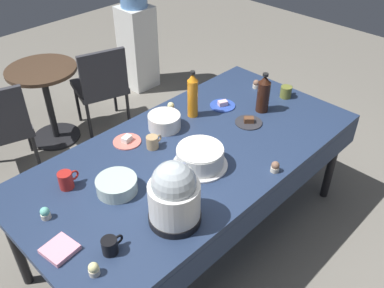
{
  "coord_description": "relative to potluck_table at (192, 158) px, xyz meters",
  "views": [
    {
      "loc": [
        -1.45,
        -1.42,
        2.3
      ],
      "look_at": [
        0.0,
        0.0,
        0.8
      ],
      "focal_mm": 38.95,
      "sensor_mm": 36.0,
      "label": 1
    }
  ],
  "objects": [
    {
      "name": "ground",
      "position": [
        0.0,
        0.0,
        -0.69
      ],
      "size": [
        9.0,
        9.0,
        0.0
      ],
      "primitive_type": "plane",
      "color": "slate"
    },
    {
      "name": "paper_napkin_stack",
      "position": [
        -0.98,
        -0.1,
        0.07
      ],
      "size": [
        0.16,
        0.16,
        0.02
      ],
      "primitive_type": "cube",
      "rotation": [
        0.0,
        0.0,
        0.13
      ],
      "color": "pink",
      "rests_on": "potluck_table"
    },
    {
      "name": "cupcake_cocoa",
      "position": [
        0.19,
        -0.48,
        0.09
      ],
      "size": [
        0.05,
        0.05,
        0.07
      ],
      "color": "beige",
      "rests_on": "potluck_table"
    },
    {
      "name": "cupcake_berry",
      "position": [
        -0.94,
        -0.32,
        0.09
      ],
      "size": [
        0.05,
        0.05,
        0.07
      ],
      "color": "beige",
      "rests_on": "potluck_table"
    },
    {
      "name": "dessert_plate_charcoal",
      "position": [
        0.48,
        -0.06,
        0.07
      ],
      "size": [
        0.18,
        0.18,
        0.04
      ],
      "color": "#2D2D33",
      "rests_on": "potluck_table"
    },
    {
      "name": "glass_salad_bowl",
      "position": [
        -0.54,
        0.04,
        0.1
      ],
      "size": [
        0.22,
        0.22,
        0.08
      ],
      "primitive_type": "cylinder",
      "color": "#B2C6BC",
      "rests_on": "potluck_table"
    },
    {
      "name": "cupcake_mint",
      "position": [
        0.22,
        0.43,
        0.09
      ],
      "size": [
        0.05,
        0.05,
        0.07
      ],
      "color": "beige",
      "rests_on": "potluck_table"
    },
    {
      "name": "round_cafe_table",
      "position": [
        -0.05,
        1.75,
        -0.19
      ],
      "size": [
        0.6,
        0.6,
        0.72
      ],
      "color": "#473323",
      "rests_on": "ground"
    },
    {
      "name": "ceramic_snack_bowl",
      "position": [
        0.05,
        0.3,
        0.11
      ],
      "size": [
        0.21,
        0.21,
        0.1
      ],
      "primitive_type": "cylinder",
      "color": "silver",
      "rests_on": "potluck_table"
    },
    {
      "name": "coffee_mug_black",
      "position": [
        -0.81,
        -0.27,
        0.1
      ],
      "size": [
        0.11,
        0.08,
        0.08
      ],
      "color": "black",
      "rests_on": "potluck_table"
    },
    {
      "name": "cupcake_lemon",
      "position": [
        0.91,
        0.2,
        0.09
      ],
      "size": [
        0.05,
        0.05,
        0.07
      ],
      "color": "beige",
      "rests_on": "potluck_table"
    },
    {
      "name": "coffee_mug_red",
      "position": [
        -0.71,
        0.26,
        0.11
      ],
      "size": [
        0.12,
        0.08,
        0.1
      ],
      "color": "#B2231E",
      "rests_on": "potluck_table"
    },
    {
      "name": "coffee_mug_tan",
      "position": [
        -0.14,
        0.2,
        0.1
      ],
      "size": [
        0.11,
        0.08,
        0.08
      ],
      "color": "tan",
      "rests_on": "potluck_table"
    },
    {
      "name": "water_cooler",
      "position": [
        1.18,
        1.99,
        -0.1
      ],
      "size": [
        0.32,
        0.32,
        1.24
      ],
      "color": "silver",
      "rests_on": "ground"
    },
    {
      "name": "soda_bottle_cola",
      "position": [
        0.68,
        -0.02,
        0.19
      ],
      "size": [
        0.09,
        0.09,
        0.29
      ],
      "color": "#33190F",
      "rests_on": "potluck_table"
    },
    {
      "name": "maroon_chair_left",
      "position": [
        -0.57,
        1.53,
        -0.2
      ],
      "size": [
        0.55,
        0.55,
        0.85
      ],
      "color": "#333338",
      "rests_on": "ground"
    },
    {
      "name": "potluck_table",
      "position": [
        0.0,
        0.0,
        0.0
      ],
      "size": [
        2.2,
        1.1,
        0.75
      ],
      "color": "navy",
      "rests_on": "ground"
    },
    {
      "name": "maroon_chair_right",
      "position": [
        0.38,
        1.53,
        -0.2
      ],
      "size": [
        0.55,
        0.55,
        0.85
      ],
      "color": "#333338",
      "rests_on": "ground"
    },
    {
      "name": "coffee_mug_olive",
      "position": [
        0.95,
        -0.04,
        0.1
      ],
      "size": [
        0.12,
        0.08,
        0.09
      ],
      "color": "olive",
      "rests_on": "potluck_table"
    },
    {
      "name": "slow_cooker",
      "position": [
        -0.47,
        -0.34,
        0.23
      ],
      "size": [
        0.27,
        0.27,
        0.36
      ],
      "color": "black",
      "rests_on": "potluck_table"
    },
    {
      "name": "soda_bottle_orange_juice",
      "position": [
        0.29,
        0.28,
        0.22
      ],
      "size": [
        0.07,
        0.07,
        0.33
      ],
      "color": "orange",
      "rests_on": "potluck_table"
    },
    {
      "name": "dessert_plate_cobalt",
      "position": [
        0.53,
        0.21,
        0.07
      ],
      "size": [
        0.18,
        0.18,
        0.04
      ],
      "color": "#2D4CB2",
      "rests_on": "potluck_table"
    },
    {
      "name": "cupcake_vanilla",
      "position": [
        -0.91,
        0.13,
        0.09
      ],
      "size": [
        0.05,
        0.05,
        0.07
      ],
      "color": "beige",
      "rests_on": "potluck_table"
    },
    {
      "name": "frosted_layer_cake",
      "position": [
        -0.07,
        -0.13,
        0.12
      ],
      "size": [
        0.33,
        0.33,
        0.13
      ],
      "color": "silver",
      "rests_on": "potluck_table"
    },
    {
      "name": "dessert_plate_coral",
      "position": [
        -0.22,
        0.35,
        0.07
      ],
      "size": [
        0.18,
        0.18,
        0.04
      ],
      "color": "#E07266",
      "rests_on": "potluck_table"
    }
  ]
}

